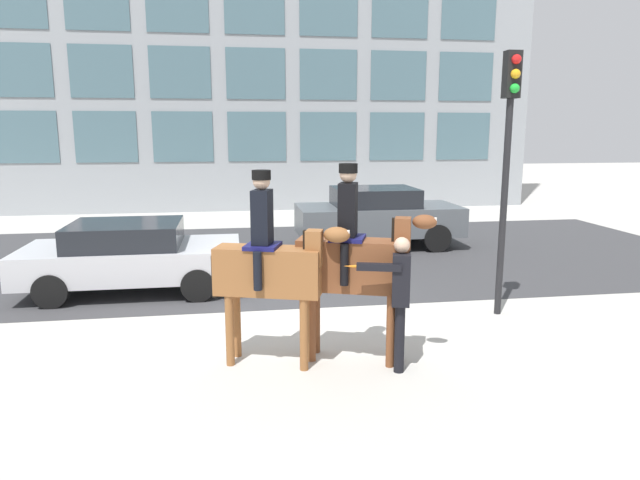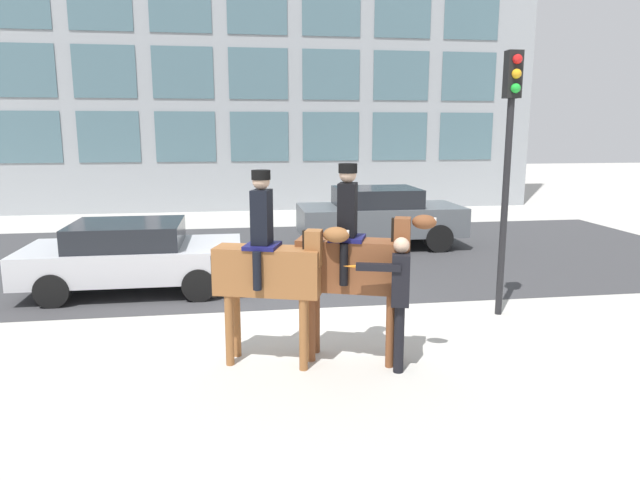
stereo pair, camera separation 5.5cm
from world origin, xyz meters
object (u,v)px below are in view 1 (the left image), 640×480
street_car_far_lane (377,216)px  traffic_light (508,143)px  pedestrian_bystander (399,293)px  street_car_near_lane (131,255)px  mounted_horse_lead (271,266)px  mounted_horse_companion (355,260)px

street_car_far_lane → traffic_light: 6.16m
street_car_far_lane → traffic_light: size_ratio=0.99×
pedestrian_bystander → traffic_light: bearing=-124.2°
pedestrian_bystander → street_car_near_lane: pedestrian_bystander is taller
mounted_horse_lead → traffic_light: size_ratio=0.60×
mounted_horse_companion → street_car_near_lane: mounted_horse_companion is taller
street_car_near_lane → street_car_far_lane: bearing=30.7°
street_car_far_lane → traffic_light: traffic_light is taller
street_car_near_lane → traffic_light: (6.29, -2.42, 2.14)m
traffic_light → street_car_near_lane: bearing=159.0°
street_car_near_lane → mounted_horse_lead: bearing=-58.4°
mounted_horse_lead → street_car_near_lane: bearing=139.5°
mounted_horse_lead → street_car_near_lane: 4.61m
mounted_horse_lead → pedestrian_bystander: bearing=1.7°
mounted_horse_lead → traffic_light: 4.44m
traffic_light → street_car_far_lane: bearing=95.9°
mounted_horse_lead → mounted_horse_companion: 1.10m
mounted_horse_lead → street_car_far_lane: (3.31, 7.27, -0.50)m
mounted_horse_companion → traffic_light: size_ratio=0.62×
pedestrian_bystander → traffic_light: (2.32, 1.93, 1.81)m
mounted_horse_companion → street_car_near_lane: 5.30m
mounted_horse_companion → street_car_far_lane: 7.66m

